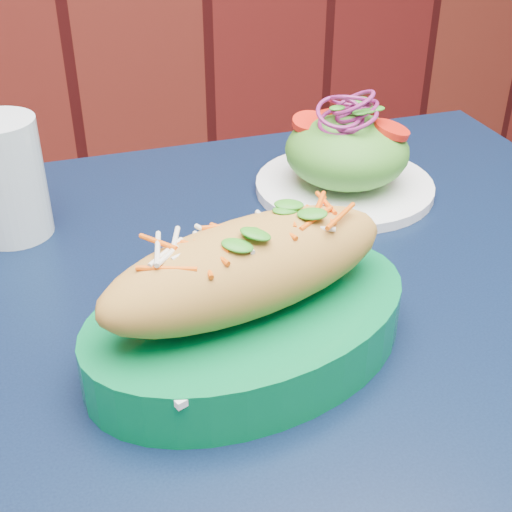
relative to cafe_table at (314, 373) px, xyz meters
name	(u,v)px	position (x,y,z in m)	size (l,w,h in m)	color
cafe_table	(314,373)	(0.00, 0.00, 0.00)	(0.89, 0.89, 0.75)	black
banh_mi_basket	(249,303)	(-0.09, -0.04, 0.14)	(0.31, 0.22, 0.13)	#026B34
salad_plate	(346,157)	(0.14, 0.19, 0.13)	(0.21, 0.21, 0.12)	white
water_glass	(6,179)	(-0.23, 0.25, 0.15)	(0.08, 0.08, 0.13)	silver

